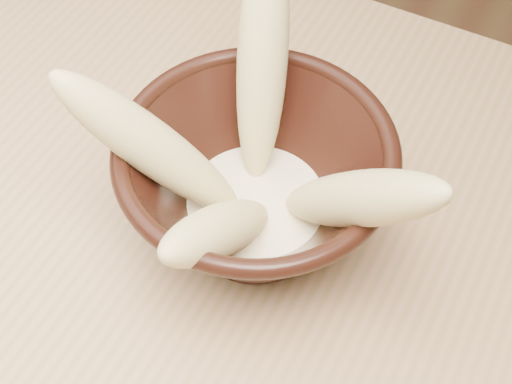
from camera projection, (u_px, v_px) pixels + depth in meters
table at (131, 294)px, 0.66m from camera, size 1.20×0.80×0.75m
bowl at (256, 185)px, 0.56m from camera, size 0.21×0.21×0.12m
milk_puddle at (256, 205)px, 0.58m from camera, size 0.12×0.12×0.02m
banana_upright at (262, 59)px, 0.55m from camera, size 0.08×0.14×0.20m
banana_left at (152, 147)px, 0.52m from camera, size 0.15×0.09×0.16m
banana_right at (356, 199)px, 0.49m from camera, size 0.16×0.09×0.17m
banana_front at (218, 232)px, 0.51m from camera, size 0.06×0.14×0.12m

